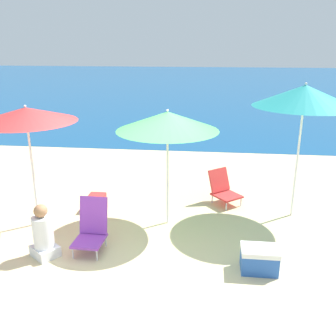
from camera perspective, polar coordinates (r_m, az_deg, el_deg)
ground_plane at (r=5.91m, az=-6.62°, el=-12.70°), size 60.00×60.00×0.00m
sea_water at (r=30.80m, az=4.29°, el=12.86°), size 60.00×40.00×0.01m
beach_umbrella_red at (r=6.50m, az=-20.82°, el=7.59°), size 1.63×1.63×2.11m
beach_umbrella_teal at (r=6.79m, az=20.10°, el=10.27°), size 1.74×1.74×2.43m
beach_umbrella_green at (r=6.15m, az=-0.07°, el=7.13°), size 1.71×1.71×2.03m
beach_chair_purple at (r=5.94m, az=-11.57°, el=-8.82°), size 0.46×0.59×0.80m
beach_chair_red at (r=7.52m, az=8.39°, el=-3.07°), size 0.72×0.74×0.67m
person_seated_near at (r=5.93m, az=-18.46°, el=-9.69°), size 0.50×0.49×0.84m
backpack_red at (r=7.29m, az=-10.70°, el=-5.16°), size 0.30×0.26×0.33m
cooler_box at (r=5.53m, az=13.74°, el=-13.35°), size 0.52×0.37×0.36m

